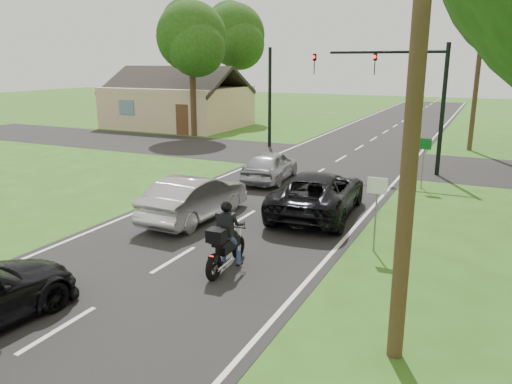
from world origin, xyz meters
TOP-DOWN VIEW (x-y plane):
  - ground at (0.00, 0.00)m, footprint 140.00×140.00m
  - road at (0.00, 10.00)m, footprint 8.00×100.00m
  - cross_road at (0.00, 16.00)m, footprint 60.00×7.00m
  - motorcycle_rider at (1.56, 0.06)m, footprint 0.60×2.13m
  - dark_suv at (2.15, 5.64)m, footprint 2.98×5.64m
  - silver_sedan at (-1.40, 3.33)m, footprint 1.68×4.57m
  - silver_suv at (-1.37, 9.49)m, footprint 2.00×4.19m
  - traffic_signal at (3.34, 14.00)m, footprint 6.38×0.44m
  - signal_pole_far at (-5.20, 18.00)m, footprint 0.20×0.20m
  - utility_pole_near at (6.20, -2.00)m, footprint 1.60×0.28m
  - utility_pole_far at (6.20, 22.00)m, footprint 1.60×0.28m
  - sign_white at (4.70, 2.98)m, footprint 0.55×0.07m
  - sign_green at (4.90, 10.98)m, footprint 0.55×0.07m
  - tree_left_near at (-11.73, 19.78)m, footprint 5.12×4.96m
  - tree_left_far at (-13.70, 29.76)m, footprint 5.76×5.58m
  - house at (-16.00, 24.00)m, footprint 10.20×8.00m

SIDE VIEW (x-z plane):
  - ground at x=0.00m, z-range 0.00..0.00m
  - cross_road at x=0.00m, z-range 0.00..0.01m
  - road at x=0.00m, z-range 0.00..0.01m
  - silver_suv at x=-1.37m, z-range 0.01..1.39m
  - motorcycle_rider at x=1.56m, z-range -0.20..1.64m
  - silver_sedan at x=-1.40m, z-range 0.01..1.51m
  - dark_suv at x=2.15m, z-range 0.01..1.52m
  - sign_white at x=4.70m, z-range 0.54..2.66m
  - sign_green at x=4.90m, z-range 0.54..2.66m
  - house at x=-16.00m, z-range -0.65..4.19m
  - signal_pole_far at x=-5.20m, z-range 0.00..6.00m
  - traffic_signal at x=3.34m, z-range 1.14..7.14m
  - utility_pole_near at x=6.20m, z-range 0.08..10.08m
  - utility_pole_far at x=6.20m, z-range 0.08..10.08m
  - tree_left_near at x=-11.73m, z-range 1.92..11.14m
  - tree_left_far at x=-13.70m, z-range 2.06..12.20m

